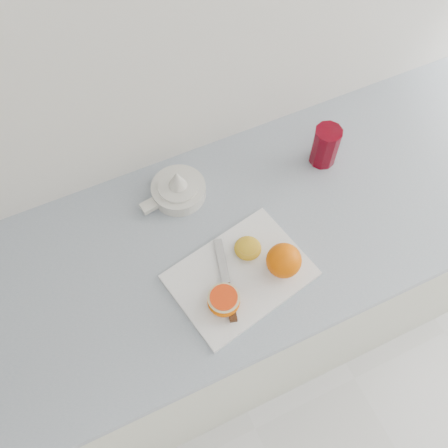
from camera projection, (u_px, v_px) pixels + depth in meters
name	position (u px, v px, depth m)	size (l,w,h in m)	color
counter	(263.00, 282.00, 1.72)	(2.55, 0.64, 0.89)	silver
cutting_board	(240.00, 275.00, 1.24)	(0.33, 0.24, 0.01)	white
whole_orange	(284.00, 261.00, 1.20)	(0.09, 0.09, 0.09)	#F75B00
half_orange	(224.00, 301.00, 1.17)	(0.08, 0.08, 0.05)	#F75B00
squeezed_shell	(248.00, 248.00, 1.25)	(0.07, 0.07, 0.03)	gold
paring_knife	(229.00, 295.00, 1.20)	(0.08, 0.22, 0.01)	#4F2715
citrus_juicer	(178.00, 189.00, 1.34)	(0.19, 0.15, 0.10)	white
red_tumbler	(325.00, 147.00, 1.37)	(0.08, 0.08, 0.12)	#62000D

